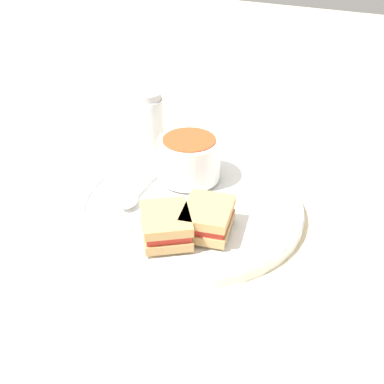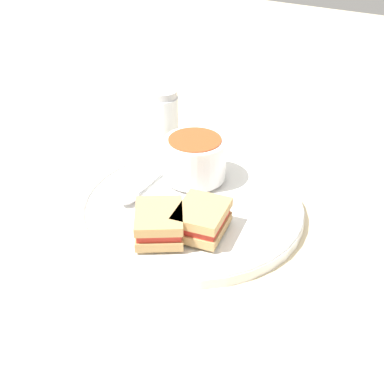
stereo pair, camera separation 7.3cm
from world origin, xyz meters
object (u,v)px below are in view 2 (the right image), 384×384
Objects in this scene: sandwich_half_near at (162,224)px; salt_shaker at (164,117)px; soup_bowl at (195,158)px; spoon at (132,196)px; sandwich_half_far at (202,219)px.

salt_shaker is (-0.25, -0.15, 0.01)m from sandwich_half_near.
soup_bowl is at bearing -166.47° from sandwich_half_near.
salt_shaker is (-0.11, -0.12, -0.00)m from soup_bowl.
sandwich_half_near is at bearing 56.88° from spoon.
sandwich_half_near is 0.05m from sandwich_half_far.
sandwich_half_far is at bearing 80.57° from spoon.
salt_shaker is (-0.20, -0.07, 0.02)m from spoon.
spoon is at bearing -26.87° from soup_bowl.
spoon is at bearing -98.02° from sandwich_half_far.
salt_shaker reaches higher than spoon.
sandwich_half_near is at bearing 31.68° from salt_shaker.
soup_bowl is 0.98× the size of sandwich_half_near.
salt_shaker reaches higher than sandwich_half_far.
spoon is 0.21m from salt_shaker.
soup_bowl is 0.90× the size of spoon.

